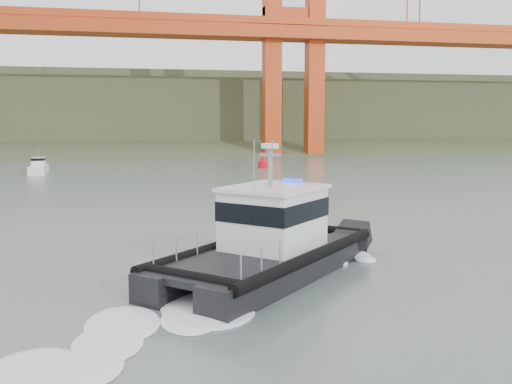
# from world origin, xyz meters

# --- Properties ---
(ground) EXTENTS (400.00, 400.00, 0.00)m
(ground) POSITION_xyz_m (0.00, 0.00, 0.00)
(ground) COLOR slate
(ground) RESTS_ON ground
(headlands) EXTENTS (500.00, 105.36, 27.12)m
(headlands) POSITION_xyz_m (0.00, 125.50, 7.05)
(headlands) COLOR #343E23
(headlands) RESTS_ON ground
(patrol_boat) EXTENTS (11.35, 11.51, 5.76)m
(patrol_boat) POSITION_xyz_m (-0.54, -3.00, 1.44)
(patrol_boat) COLOR black
(patrol_boat) RESTS_ON ground
(motorboat) EXTENTS (2.15, 5.80, 3.15)m
(motorboat) POSITION_xyz_m (-18.01, 48.55, 0.78)
(motorboat) COLOR white
(motorboat) RESTS_ON ground
(nav_buoy) EXTENTS (1.62, 1.62, 3.37)m
(nav_buoy) POSITION_xyz_m (11.32, 51.43, 0.89)
(nav_buoy) COLOR red
(nav_buoy) RESTS_ON ground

